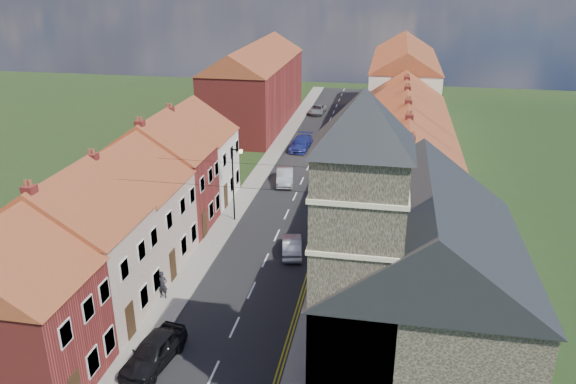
% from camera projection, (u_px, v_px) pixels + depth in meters
% --- Properties ---
extents(road, '(7.00, 90.00, 0.02)m').
position_uv_depth(road, '(302.00, 181.00, 53.80)').
color(road, black).
rests_on(road, ground).
extents(pavement_left, '(1.80, 90.00, 0.12)m').
position_uv_depth(pavement_left, '(257.00, 177.00, 54.53)').
color(pavement_left, '#A5A196').
rests_on(pavement_left, ground).
extents(pavement_right, '(1.80, 90.00, 0.12)m').
position_uv_depth(pavement_right, '(348.00, 183.00, 53.03)').
color(pavement_right, '#A5A196').
rests_on(pavement_right, ground).
extents(church, '(11.25, 14.25, 15.20)m').
position_uv_depth(church, '(411.00, 276.00, 25.68)').
color(church, black).
rests_on(church, ground).
extents(cottage_r_tudor, '(8.30, 5.20, 9.00)m').
position_uv_depth(cottage_r_tudor, '(405.00, 220.00, 34.78)').
color(cottage_r_tudor, white).
rests_on(cottage_r_tudor, ground).
extents(cottage_r_white_near, '(8.30, 6.00, 9.00)m').
position_uv_depth(cottage_r_white_near, '(405.00, 189.00, 39.70)').
color(cottage_r_white_near, silver).
rests_on(cottage_r_white_near, ground).
extents(cottage_r_cream_mid, '(8.30, 5.20, 9.00)m').
position_uv_depth(cottage_r_cream_mid, '(405.00, 164.00, 44.62)').
color(cottage_r_cream_mid, white).
rests_on(cottage_r_cream_mid, ground).
extents(cottage_r_pink, '(8.30, 6.00, 9.00)m').
position_uv_depth(cottage_r_pink, '(404.00, 145.00, 49.55)').
color(cottage_r_pink, silver).
rests_on(cottage_r_pink, ground).
extents(cottage_r_white_far, '(8.30, 5.20, 9.00)m').
position_uv_depth(cottage_r_white_far, '(404.00, 129.00, 54.48)').
color(cottage_r_white_far, silver).
rests_on(cottage_r_white_far, ground).
extents(cottage_r_cream_far, '(8.30, 6.00, 9.00)m').
position_uv_depth(cottage_r_cream_far, '(404.00, 115.00, 59.41)').
color(cottage_r_cream_far, white).
rests_on(cottage_r_cream_far, ground).
extents(cottage_l_brick_near, '(8.30, 5.70, 8.80)m').
position_uv_depth(cottage_l_brick_near, '(2.00, 306.00, 26.15)').
color(cottage_l_brick_near, maroon).
rests_on(cottage_l_brick_near, ground).
extents(cottage_l_cream, '(8.30, 6.30, 9.10)m').
position_uv_depth(cottage_l_cream, '(69.00, 246.00, 31.39)').
color(cottage_l_cream, beige).
rests_on(cottage_l_cream, ground).
extents(cottage_l_white, '(8.30, 6.90, 8.80)m').
position_uv_depth(cottage_l_white, '(121.00, 205.00, 37.28)').
color(cottage_l_white, beige).
rests_on(cottage_l_white, ground).
extents(cottage_l_brick_mid, '(8.30, 5.70, 9.10)m').
position_uv_depth(cottage_l_brick_mid, '(157.00, 172.00, 42.79)').
color(cottage_l_brick_mid, maroon).
rests_on(cottage_l_brick_mid, ground).
extents(cottage_l_pink, '(8.30, 6.30, 8.80)m').
position_uv_depth(cottage_l_pink, '(184.00, 151.00, 48.14)').
color(cottage_l_pink, silver).
rests_on(cottage_l_pink, ground).
extents(block_right_far, '(8.30, 24.20, 10.50)m').
position_uv_depth(block_right_far, '(403.00, 81.00, 73.07)').
color(block_right_far, white).
rests_on(block_right_far, ground).
extents(block_left_far, '(8.30, 24.20, 10.50)m').
position_uv_depth(block_left_far, '(256.00, 83.00, 71.67)').
color(block_left_far, maroon).
rests_on(block_left_far, ground).
extents(lamppost, '(0.88, 0.15, 6.00)m').
position_uv_depth(lamppost, '(234.00, 180.00, 44.01)').
color(lamppost, black).
rests_on(lamppost, pavement_left).
extents(car_near, '(2.49, 4.70, 1.52)m').
position_uv_depth(car_near, '(154.00, 351.00, 28.72)').
color(car_near, black).
rests_on(car_near, ground).
extents(car_mid, '(2.21, 4.51, 1.42)m').
position_uv_depth(car_mid, '(285.00, 176.00, 52.99)').
color(car_mid, gray).
rests_on(car_mid, ground).
extents(car_far, '(2.33, 5.07, 1.44)m').
position_uv_depth(car_far, '(301.00, 143.00, 62.90)').
color(car_far, navy).
rests_on(car_far, ground).
extents(car_distant, '(2.29, 4.49, 1.22)m').
position_uv_depth(car_distant, '(317.00, 109.00, 78.31)').
color(car_distant, '#929399').
rests_on(car_distant, ground).
extents(pedestrian_left, '(0.68, 0.48, 1.76)m').
position_uv_depth(pedestrian_left, '(162.00, 285.00, 34.26)').
color(pedestrian_left, black).
rests_on(pedestrian_left, pavement_left).
extents(pedestrian_right, '(0.74, 0.57, 1.52)m').
position_uv_depth(pedestrian_right, '(322.00, 331.00, 30.15)').
color(pedestrian_right, black).
rests_on(pedestrian_right, pavement_right).
extents(car_mid_b, '(1.99, 3.99, 1.26)m').
position_uv_depth(car_mid_b, '(292.00, 246.00, 39.88)').
color(car_mid_b, '#9DA0A4').
rests_on(car_mid_b, ground).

